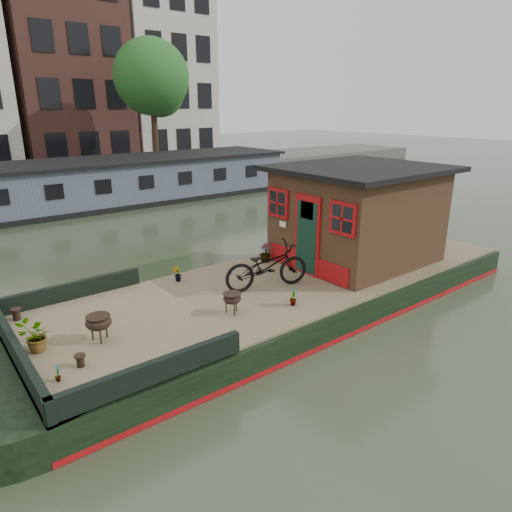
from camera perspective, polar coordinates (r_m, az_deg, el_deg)
ground at (r=10.99m, az=4.55°, el=-5.83°), size 120.00×120.00×0.00m
houseboat_hull at (r=10.10m, az=-1.03°, el=-6.34°), size 14.01×4.02×0.60m
houseboat_deck at (r=10.75m, az=4.63°, el=-2.79°), size 11.80×3.80×0.05m
bow_bulwark at (r=8.38m, az=-22.12°, el=-9.01°), size 3.00×4.00×0.35m
cabin at (r=11.93m, az=12.58°, el=5.24°), size 4.00×3.50×2.42m
bicycle at (r=9.94m, az=1.36°, el=-1.27°), size 2.03×1.15×1.01m
potted_plant_a at (r=9.18m, az=4.69°, el=-4.92°), size 0.28×0.28×0.44m
potted_plant_b at (r=10.58m, az=-9.84°, el=-2.23°), size 0.24×0.24×0.34m
potted_plant_c at (r=8.30m, az=-25.87°, el=-9.05°), size 0.63×0.60×0.55m
potted_plant_d at (r=11.70m, az=1.15°, el=0.45°), size 0.29×0.29×0.50m
potted_plant_e at (r=7.42m, az=-23.56°, el=-13.30°), size 0.12×0.16×0.26m
brazier_front at (r=8.85m, az=-2.99°, el=-5.91°), size 0.47×0.47×0.41m
brazier_rear at (r=8.29m, az=-19.01°, el=-8.51°), size 0.55×0.55×0.46m
bollard_port at (r=9.71m, az=-27.77°, el=-6.46°), size 0.20×0.20×0.23m
bollard_stbd at (r=7.68m, az=-21.11°, el=-12.11°), size 0.17×0.17×0.20m
far_houseboat at (r=22.68m, az=-20.27°, el=8.24°), size 20.40×4.40×2.11m
quay at (r=28.95m, az=-24.33°, el=8.66°), size 60.00×6.00×0.90m
townhouse_row at (r=35.70m, az=-28.82°, el=21.67°), size 27.25×8.00×16.50m
tree_right at (r=29.47m, az=-12.73°, el=20.59°), size 4.40×4.40×7.40m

